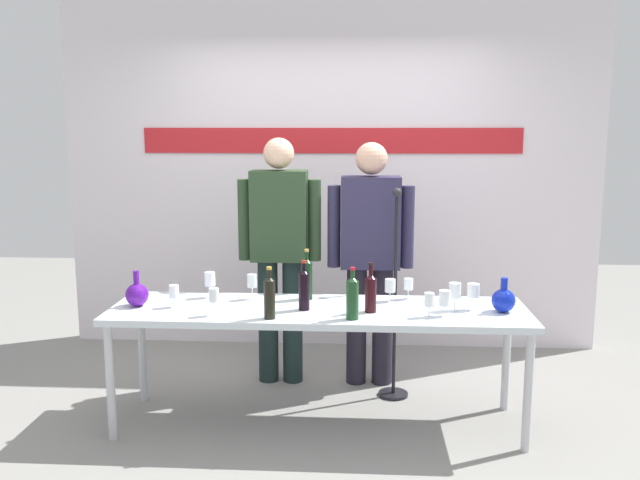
# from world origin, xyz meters

# --- Properties ---
(ground_plane) EXTENTS (10.00, 10.00, 0.00)m
(ground_plane) POSITION_xyz_m (0.00, 0.00, 0.00)
(ground_plane) COLOR gray
(back_wall) EXTENTS (4.31, 0.11, 3.00)m
(back_wall) POSITION_xyz_m (0.00, 1.58, 1.50)
(back_wall) COLOR white
(back_wall) RESTS_ON ground
(display_table) EXTENTS (2.49, 0.67, 0.73)m
(display_table) POSITION_xyz_m (0.00, 0.00, 0.68)
(display_table) COLOR silver
(display_table) RESTS_ON ground
(decanter_blue_left) EXTENTS (0.14, 0.14, 0.22)m
(decanter_blue_left) POSITION_xyz_m (-1.09, -0.02, 0.81)
(decanter_blue_left) COLOR #541595
(decanter_blue_left) RESTS_ON display_table
(decanter_blue_right) EXTENTS (0.14, 0.14, 0.21)m
(decanter_blue_right) POSITION_xyz_m (1.08, -0.02, 0.81)
(decanter_blue_right) COLOR #0F24B2
(decanter_blue_right) RESTS_ON display_table
(presenter_left) EXTENTS (0.58, 0.22, 1.73)m
(presenter_left) POSITION_xyz_m (-0.31, 0.69, 0.98)
(presenter_left) COLOR black
(presenter_left) RESTS_ON ground
(presenter_right) EXTENTS (0.59, 0.22, 1.70)m
(presenter_right) POSITION_xyz_m (0.31, 0.69, 0.97)
(presenter_right) COLOR black
(presenter_right) RESTS_ON ground
(wine_bottle_0) EXTENTS (0.07, 0.07, 0.29)m
(wine_bottle_0) POSITION_xyz_m (0.31, -0.07, 0.86)
(wine_bottle_0) COLOR black
(wine_bottle_0) RESTS_ON display_table
(wine_bottle_1) EXTENTS (0.07, 0.07, 0.30)m
(wine_bottle_1) POSITION_xyz_m (0.20, -0.22, 0.86)
(wine_bottle_1) COLOR #19401F
(wine_bottle_1) RESTS_ON display_table
(wine_bottle_2) EXTENTS (0.06, 0.06, 0.30)m
(wine_bottle_2) POSITION_xyz_m (-0.26, -0.24, 0.86)
(wine_bottle_2) COLOR black
(wine_bottle_2) RESTS_ON display_table
(wine_bottle_3) EXTENTS (0.07, 0.07, 0.30)m
(wine_bottle_3) POSITION_xyz_m (-0.08, -0.05, 0.86)
(wine_bottle_3) COLOR black
(wine_bottle_3) RESTS_ON display_table
(wine_bottle_4) EXTENTS (0.07, 0.07, 0.32)m
(wine_bottle_4) POSITION_xyz_m (-0.09, 0.20, 0.87)
(wine_bottle_4) COLOR black
(wine_bottle_4) RESTS_ON display_table
(wine_glass_left_0) EXTENTS (0.06, 0.06, 0.14)m
(wine_glass_left_0) POSITION_xyz_m (-0.86, -0.04, 0.83)
(wine_glass_left_0) COLOR white
(wine_glass_left_0) RESTS_ON display_table
(wine_glass_left_1) EXTENTS (0.06, 0.06, 0.16)m
(wine_glass_left_1) POSITION_xyz_m (-0.43, 0.18, 0.85)
(wine_glass_left_1) COLOR white
(wine_glass_left_1) RESTS_ON display_table
(wine_glass_left_2) EXTENTS (0.07, 0.07, 0.16)m
(wine_glass_left_2) POSITION_xyz_m (-0.70, 0.21, 0.85)
(wine_glass_left_2) COLOR white
(wine_glass_left_2) RESTS_ON display_table
(wine_glass_left_3) EXTENTS (0.06, 0.06, 0.16)m
(wine_glass_left_3) POSITION_xyz_m (-0.59, -0.20, 0.85)
(wine_glass_left_3) COLOR white
(wine_glass_left_3) RESTS_ON display_table
(wine_glass_right_0) EXTENTS (0.07, 0.07, 0.15)m
(wine_glass_right_0) POSITION_xyz_m (0.73, -0.13, 0.84)
(wine_glass_right_0) COLOR white
(wine_glass_right_0) RESTS_ON display_table
(wine_glass_right_1) EXTENTS (0.07, 0.07, 0.14)m
(wine_glass_right_1) POSITION_xyz_m (0.43, 0.18, 0.83)
(wine_glass_right_1) COLOR white
(wine_glass_right_1) RESTS_ON display_table
(wine_glass_right_2) EXTENTS (0.07, 0.07, 0.16)m
(wine_glass_right_2) POSITION_xyz_m (0.91, 0.02, 0.85)
(wine_glass_right_2) COLOR white
(wine_glass_right_2) RESTS_ON display_table
(wine_glass_right_3) EXTENTS (0.06, 0.06, 0.13)m
(wine_glass_right_3) POSITION_xyz_m (0.55, 0.25, 0.82)
(wine_glass_right_3) COLOR white
(wine_glass_right_3) RESTS_ON display_table
(wine_glass_right_4) EXTENTS (0.06, 0.06, 0.14)m
(wine_glass_right_4) POSITION_xyz_m (0.64, -0.15, 0.83)
(wine_glass_right_4) COLOR white
(wine_glass_right_4) RESTS_ON display_table
(wine_glass_right_5) EXTENTS (0.07, 0.07, 0.16)m
(wine_glass_right_5) POSITION_xyz_m (0.80, -0.00, 0.85)
(wine_glass_right_5) COLOR white
(wine_glass_right_5) RESTS_ON display_table
(microphone_stand) EXTENTS (0.20, 0.20, 1.41)m
(microphone_stand) POSITION_xyz_m (0.48, 0.46, 0.46)
(microphone_stand) COLOR black
(microphone_stand) RESTS_ON ground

